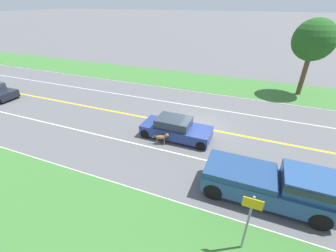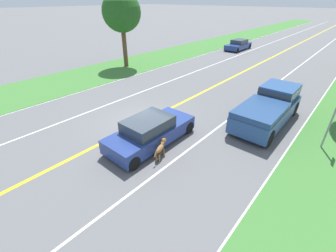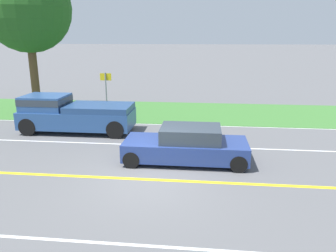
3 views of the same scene
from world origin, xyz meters
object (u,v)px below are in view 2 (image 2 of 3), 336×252
(dog, at_px, (161,147))
(pickup_truck, at_px, (269,107))
(ego_car, at_px, (150,131))
(roadside_tree_left_near, at_px, (122,12))
(street_sign, at_px, (334,116))
(oncoming_car, at_px, (238,45))

(dog, relative_size, pickup_truck, 0.21)
(ego_car, height_order, pickup_truck, pickup_truck)
(ego_car, relative_size, roadside_tree_left_near, 0.67)
(pickup_truck, distance_m, roadside_tree_left_near, 15.86)
(dog, bearing_deg, roadside_tree_left_near, 127.76)
(roadside_tree_left_near, relative_size, street_sign, 2.59)
(ego_car, xyz_separation_m, roadside_tree_left_near, (-11.68, 8.33, 4.31))
(dog, bearing_deg, oncoming_car, 90.55)
(ego_car, bearing_deg, roadside_tree_left_near, 144.52)
(roadside_tree_left_near, xyz_separation_m, street_sign, (18.02, -3.42, -3.30))
(street_sign, bearing_deg, roadside_tree_left_near, 169.26)
(oncoming_car, xyz_separation_m, roadside_tree_left_near, (-4.80, -15.46, 4.34))
(oncoming_car, bearing_deg, roadside_tree_left_near, 72.74)
(pickup_truck, height_order, roadside_tree_left_near, roadside_tree_left_near)
(ego_car, bearing_deg, pickup_truck, 59.18)
(pickup_truck, bearing_deg, ego_car, -120.82)
(oncoming_car, height_order, roadside_tree_left_near, roadside_tree_left_near)
(dog, xyz_separation_m, roadside_tree_left_near, (-12.79, 8.82, 4.45))
(oncoming_car, distance_m, street_sign, 23.06)
(street_sign, bearing_deg, dog, -134.09)
(oncoming_car, bearing_deg, street_sign, 124.99)
(dog, xyz_separation_m, pickup_truck, (2.34, 6.27, 0.43))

